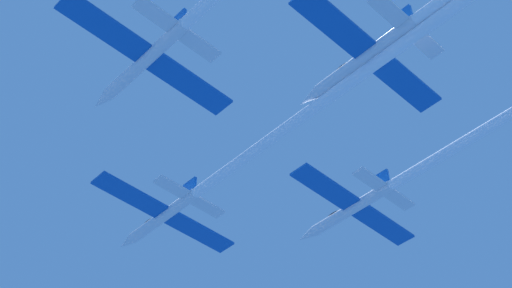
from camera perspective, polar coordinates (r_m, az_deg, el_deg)
The scene contains 2 objects.
jet_lead at distance 69.24m, azimuth -1.19°, elevation -1.30°, with size 17.42×47.48×2.89m.
jet_right_wing at distance 72.90m, azimuth 12.95°, elevation -1.88°, with size 17.42×39.83×2.89m.
Camera 1 is at (-34.06, -49.54, -47.30)m, focal length 50.08 mm.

